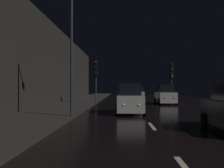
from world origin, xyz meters
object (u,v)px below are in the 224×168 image
(traffic_light_far_left, at_px, (96,72))
(traffic_light_far_right, at_px, (171,74))
(streetlamp_overhead, at_px, (79,34))
(car_approaching_headlights, at_px, (130,100))
(car_parked_right_far, at_px, (165,95))
(car_distant_taillights, at_px, (138,94))

(traffic_light_far_left, xyz_separation_m, traffic_light_far_right, (8.46, 1.04, -0.21))
(streetlamp_overhead, height_order, car_approaching_headlights, streetlamp_overhead)
(traffic_light_far_left, height_order, traffic_light_far_right, traffic_light_far_left)
(streetlamp_overhead, bearing_deg, car_parked_right_far, 60.02)
(car_approaching_headlights, relative_size, car_parked_right_far, 0.99)
(streetlamp_overhead, relative_size, car_distant_taillights, 1.98)
(car_distant_taillights, height_order, car_parked_right_far, car_parked_right_far)
(traffic_light_far_right, bearing_deg, car_parked_right_far, -64.36)
(traffic_light_far_right, relative_size, car_approaching_headlights, 1.11)
(car_approaching_headlights, distance_m, car_parked_right_far, 10.70)
(traffic_light_far_left, relative_size, car_parked_right_far, 1.16)
(car_distant_taillights, bearing_deg, car_approaching_headlights, 174.32)
(car_approaching_headlights, bearing_deg, car_distant_taillights, 174.32)
(car_approaching_headlights, bearing_deg, traffic_light_far_right, 154.09)
(car_distant_taillights, bearing_deg, streetlamp_overhead, 167.66)
(streetlamp_overhead, xyz_separation_m, car_distant_taillights, (5.19, 23.75, -4.15))
(car_approaching_headlights, height_order, car_parked_right_far, car_parked_right_far)
(car_approaching_headlights, xyz_separation_m, car_parked_right_far, (4.27, 9.81, 0.01))
(traffic_light_far_left, distance_m, car_approaching_headlights, 10.34)
(traffic_light_far_left, bearing_deg, car_distant_taillights, 164.71)
(traffic_light_far_left, height_order, car_approaching_headlights, traffic_light_far_left)
(streetlamp_overhead, distance_m, car_distant_taillights, 24.66)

